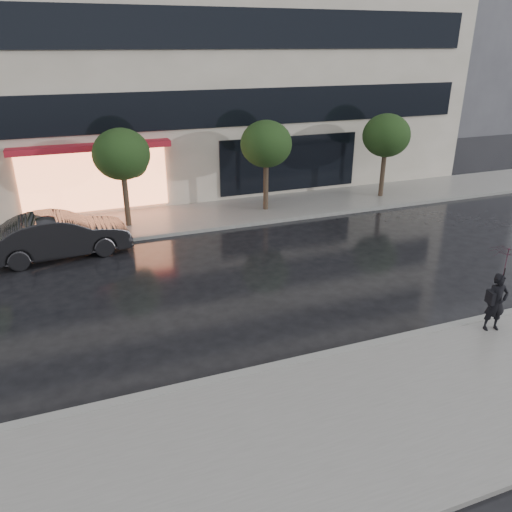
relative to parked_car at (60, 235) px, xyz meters
name	(u,v)px	position (x,y,z in m)	size (l,w,h in m)	color
ground	(302,338)	(5.57, -7.85, -0.77)	(120.00, 120.00, 0.00)	black
sidewalk_near	(373,419)	(5.57, -11.10, -0.71)	(60.00, 4.50, 0.12)	slate
sidewalk_far	(199,216)	(5.57, 2.40, -0.71)	(60.00, 3.50, 0.12)	slate
curb_near	(320,357)	(5.57, -8.85, -0.70)	(60.00, 0.25, 0.14)	gray
curb_far	(210,229)	(5.57, 0.65, -0.70)	(60.00, 0.25, 0.14)	gray
bg_building_right	(440,30)	(31.57, 20.15, 7.23)	(12.00, 12.00, 16.00)	#4C4C54
tree_mid_west	(123,156)	(2.63, 2.18, 2.15)	(2.20, 2.20, 3.99)	#33261C
tree_mid_east	(267,146)	(8.63, 2.18, 2.15)	(2.20, 2.20, 3.99)	#33261C
tree_far_east	(387,137)	(14.63, 2.18, 2.15)	(2.20, 2.20, 3.99)	#33261C
parked_car	(60,235)	(0.00, 0.00, 0.00)	(1.63, 4.68, 1.54)	black
pedestrian_with_umbrella	(503,275)	(10.29, -9.36, 0.88)	(1.15, 1.16, 2.27)	black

